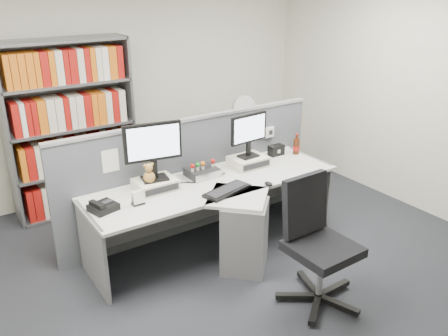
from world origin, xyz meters
TOP-DOWN VIEW (x-y plane):
  - ground at (0.00, 0.00)m, footprint 5.50×5.50m
  - room_shell at (0.00, 0.00)m, footprint 5.04×5.54m
  - partition at (0.00, 1.25)m, footprint 3.00×0.08m
  - desk at (0.00, 0.60)m, footprint 2.60×1.20m
  - monitor_riser_left at (-0.57, 0.98)m, footprint 0.38×0.31m
  - monitor_riser_right at (0.53, 0.98)m, footprint 0.38×0.31m
  - monitor_left at (-0.57, 0.98)m, footprint 0.54×0.21m
  - monitor_right at (0.53, 0.98)m, footprint 0.46×0.16m
  - desktop_pc at (-0.03, 1.01)m, footprint 0.30×0.27m
  - figurines at (-0.04, 0.99)m, footprint 0.29×0.05m
  - keyboard at (-0.04, 0.54)m, footprint 0.52×0.30m
  - mouse at (0.38, 0.44)m, footprint 0.06×0.10m
  - desk_phone at (-1.15, 0.82)m, footprint 0.26×0.25m
  - desk_calendar at (-0.84, 0.76)m, footprint 0.11×0.08m
  - plush_toy at (-0.64, 0.94)m, footprint 0.11×0.11m
  - speaker at (0.99, 1.06)m, footprint 0.18×0.10m
  - cola_bottle at (1.20, 0.97)m, footprint 0.07×0.07m
  - shelving_unit at (-0.90, 2.44)m, footprint 1.41×0.40m
  - filing_cabinet at (1.20, 1.99)m, footprint 0.45×0.61m
  - desk_fan at (1.20, 1.99)m, footprint 0.29×0.19m
  - office_chair at (0.23, -0.38)m, footprint 0.69×0.72m

SIDE VIEW (x-z plane):
  - ground at x=0.00m, z-range 0.00..0.00m
  - filing_cabinet at x=1.20m, z-range 0.00..0.70m
  - desk at x=0.00m, z-range 0.10..0.82m
  - office_chair at x=0.23m, z-range 0.04..1.12m
  - partition at x=0.00m, z-range 0.01..1.29m
  - keyboard at x=-0.04m, z-range 0.72..0.75m
  - mouse at x=0.38m, z-range 0.72..0.76m
  - desk_phone at x=-1.15m, z-range 0.71..0.80m
  - desktop_pc at x=-0.03m, z-range 0.72..0.80m
  - monitor_riser_left at x=-0.57m, z-range 0.72..0.82m
  - monitor_riser_right at x=0.53m, z-range 0.72..0.82m
  - desk_calendar at x=-0.84m, z-range 0.71..0.84m
  - speaker at x=0.99m, z-range 0.72..0.84m
  - cola_bottle at x=1.20m, z-range 0.69..0.93m
  - figurines at x=-0.04m, z-range 0.81..0.89m
  - plush_toy at x=-0.64m, z-range 0.81..1.00m
  - shelving_unit at x=-0.90m, z-range -0.02..1.98m
  - desk_fan at x=1.20m, z-range 0.76..1.26m
  - monitor_right at x=0.53m, z-range 0.87..1.33m
  - monitor_left at x=-0.57m, z-range 0.87..1.43m
  - room_shell at x=0.00m, z-range 0.43..3.15m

